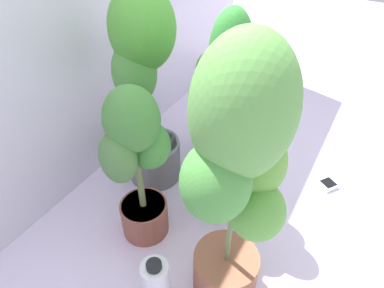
# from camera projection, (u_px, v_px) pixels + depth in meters

# --- Properties ---
(ground_plane) EXTENTS (8.00, 8.00, 0.00)m
(ground_plane) POSITION_uv_depth(u_px,v_px,m) (246.00, 220.00, 1.60)
(ground_plane) COLOR silver
(ground_plane) RESTS_ON ground
(potted_plant_back_left) EXTENTS (0.31, 0.23, 0.74)m
(potted_plant_back_left) POSITION_uv_depth(u_px,v_px,m) (137.00, 161.00, 1.30)
(potted_plant_back_left) COLOR brown
(potted_plant_back_left) RESTS_ON ground
(potted_plant_center) EXTENTS (0.34, 0.27, 0.96)m
(potted_plant_center) POSITION_uv_depth(u_px,v_px,m) (228.00, 117.00, 1.34)
(potted_plant_center) COLOR black
(potted_plant_center) RESTS_ON ground
(potted_plant_front_left) EXTENTS (0.40, 0.35, 1.04)m
(potted_plant_front_left) POSITION_uv_depth(u_px,v_px,m) (238.00, 174.00, 0.96)
(potted_plant_front_left) COLOR #93563C
(potted_plant_front_left) RESTS_ON ground
(potted_plant_back_right) EXTENTS (0.41, 0.37, 0.64)m
(potted_plant_back_right) POSITION_uv_depth(u_px,v_px,m) (219.00, 95.00, 1.73)
(potted_plant_back_right) COLOR black
(potted_plant_back_right) RESTS_ON ground
(potted_plant_back_center) EXTENTS (0.34, 0.29, 0.98)m
(potted_plant_back_center) POSITION_uv_depth(u_px,v_px,m) (145.00, 85.00, 1.49)
(potted_plant_back_center) COLOR slate
(potted_plant_back_center) RESTS_ON ground
(hygrometer_box) EXTENTS (0.11, 0.11, 0.03)m
(hygrometer_box) POSITION_uv_depth(u_px,v_px,m) (328.00, 184.00, 1.77)
(hygrometer_box) COLOR white
(hygrometer_box) RESTS_ON ground
(nutrient_bottle) EXTENTS (0.10, 0.10, 0.27)m
(nutrient_bottle) POSITION_uv_depth(u_px,v_px,m) (156.00, 285.00, 1.22)
(nutrient_bottle) COLOR silver
(nutrient_bottle) RESTS_ON ground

